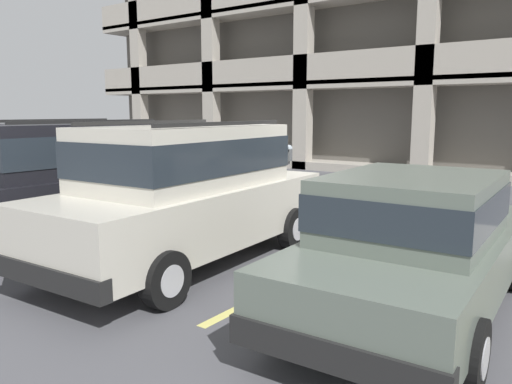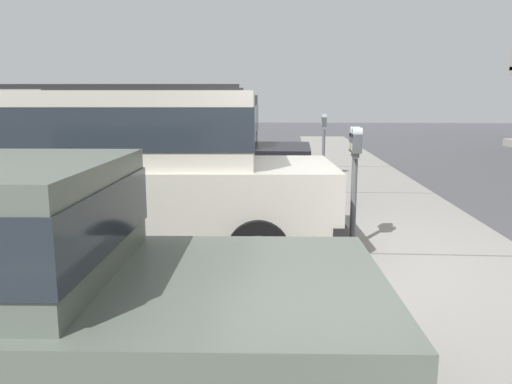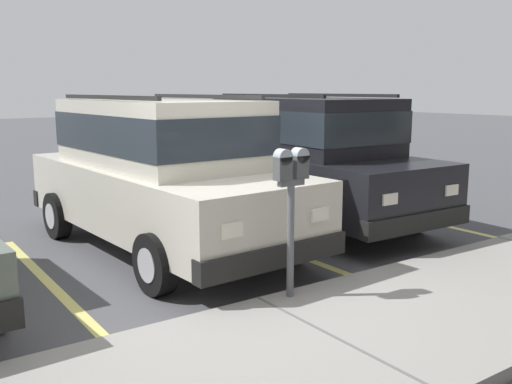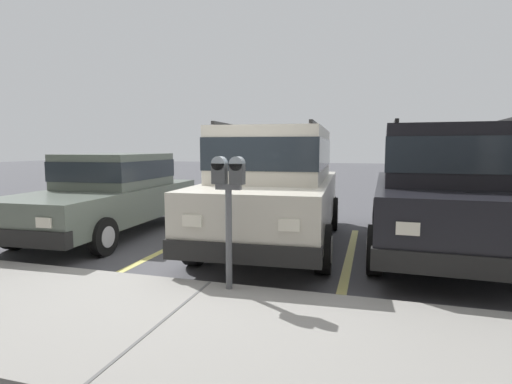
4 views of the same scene
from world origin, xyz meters
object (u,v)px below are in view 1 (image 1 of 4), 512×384
Objects in this scene: red_sedan at (70,176)px; parking_meter_near at (283,165)px; silver_suv at (187,188)px; dark_hatchback at (416,241)px; parking_meter_far at (92,155)px.

parking_meter_near is at bearing 49.81° from red_sedan.
silver_suv reaches higher than dark_hatchback.
red_sedan is (-2.57, -0.17, 0.00)m from silver_suv.
red_sedan is at bearing -131.55° from parking_meter_near.
red_sedan is at bearing -40.32° from parking_meter_far.
silver_suv is 3.37× the size of parking_meter_near.
dark_hatchback is (5.83, 0.24, -0.27)m from red_sedan.
parking_meter_far is at bearing 161.69° from dark_hatchback.
parking_meter_far is (-5.92, 2.67, -0.01)m from silver_suv.
parking_meter_near is at bearing 88.86° from silver_suv.
silver_suv is at bearing 178.63° from dark_hatchback.
silver_suv is 2.62m from parking_meter_near.
red_sedan is 4.39m from parking_meter_far.
silver_suv is 2.58m from red_sedan.
silver_suv is 6.50m from parking_meter_far.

